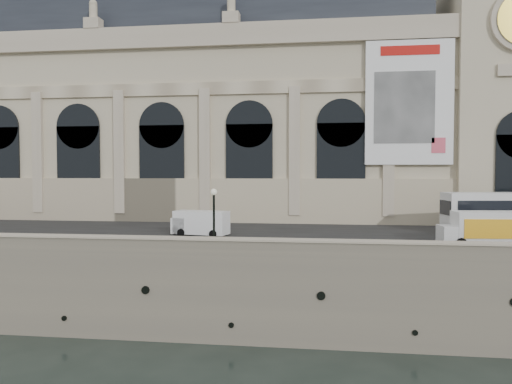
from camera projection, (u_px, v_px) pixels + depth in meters
ground at (119, 340)px, 34.75m from camera, size 260.00×260.00×0.00m
quay at (221, 235)px, 69.29m from camera, size 160.00×70.00×6.00m
street at (176, 231)px, 48.37m from camera, size 160.00×24.00×0.06m
parapet at (121, 245)px, 35.08m from camera, size 160.00×1.40×1.21m
museum at (169, 111)px, 65.31m from camera, size 69.00×18.70×29.10m
clock_pavilion at (499, 70)px, 56.95m from camera, size 13.00×14.72×36.70m
van_c at (198, 223)px, 44.73m from camera, size 5.29×2.83×2.23m
box_truck at (485, 228)px, 38.66m from camera, size 6.79×2.86×2.67m
lamp_right at (214, 221)px, 35.48m from camera, size 0.46×0.46×4.54m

